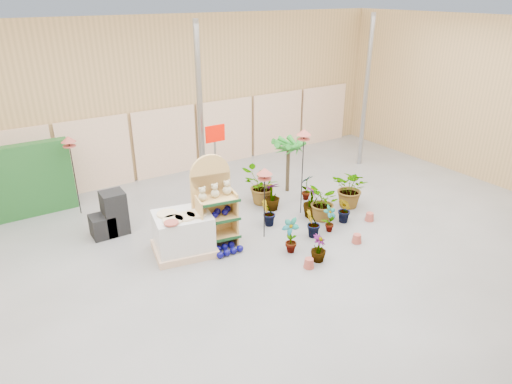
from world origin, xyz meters
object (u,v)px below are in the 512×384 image
pallet_stack (183,233)px  potted_plant_2 (324,202)px  display_shelf (213,206)px  bird_table_front (265,173)px

pallet_stack → potted_plant_2: 3.45m
potted_plant_2 → pallet_stack: bearing=172.3°
display_shelf → pallet_stack: size_ratio=1.44×
potted_plant_2 → bird_table_front: bearing=176.8°
bird_table_front → potted_plant_2: bird_table_front is taller
display_shelf → potted_plant_2: (2.72, -0.40, -0.46)m
pallet_stack → display_shelf: bearing=5.6°
bird_table_front → display_shelf: bearing=164.3°
display_shelf → potted_plant_2: bearing=1.3°
display_shelf → potted_plant_2: display_shelf is taller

